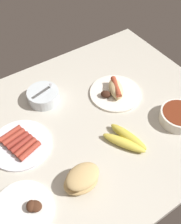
% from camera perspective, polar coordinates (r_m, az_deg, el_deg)
% --- Properties ---
extents(ground_plane, '(1.20, 0.90, 0.03)m').
position_cam_1_polar(ground_plane, '(1.09, -1.59, -3.26)').
color(ground_plane, beige).
extents(plate_sausages, '(0.23, 0.23, 0.03)m').
position_cam_1_polar(plate_sausages, '(1.04, -14.92, -6.61)').
color(plate_sausages, white).
rests_on(plate_sausages, ground_plane).
extents(plate_hotdog_assembled, '(0.23, 0.23, 0.06)m').
position_cam_1_polar(plate_hotdog_assembled, '(1.18, 5.36, 4.48)').
color(plate_hotdog_assembled, white).
rests_on(plate_hotdog_assembled, ground_plane).
extents(bowl_chili, '(0.16, 0.16, 0.05)m').
position_cam_1_polar(bowl_chili, '(1.13, 18.56, -0.81)').
color(bowl_chili, white).
rests_on(bowl_chili, ground_plane).
extents(bread_stack, '(0.14, 0.10, 0.07)m').
position_cam_1_polar(bread_stack, '(0.91, -1.90, -14.26)').
color(bread_stack, tan).
rests_on(bread_stack, ground_plane).
extents(banana_bunch, '(0.13, 0.19, 0.03)m').
position_cam_1_polar(banana_bunch, '(1.02, 7.70, -5.92)').
color(banana_bunch, '#E5D14C').
rests_on(banana_bunch, ground_plane).
extents(bowl_coleslaw, '(0.14, 0.14, 0.15)m').
position_cam_1_polar(bowl_coleslaw, '(1.16, -10.15, 3.55)').
color(bowl_coleslaw, silver).
rests_on(bowl_coleslaw, ground_plane).
extents(plate_grilled_meat, '(0.20, 0.20, 0.04)m').
position_cam_1_polar(plate_grilled_meat, '(0.92, -14.13, -19.62)').
color(plate_grilled_meat, white).
rests_on(plate_grilled_meat, ground_plane).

